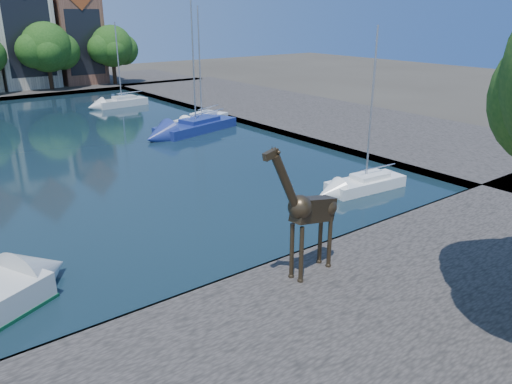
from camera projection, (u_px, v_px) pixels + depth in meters
ground at (193, 302)px, 16.99m from camera, size 160.00×160.00×0.00m
water_basin at (19, 152)px, 34.96m from camera, size 38.00×50.00×0.08m
right_quay at (289, 110)px, 49.10m from camera, size 14.00×52.00×0.50m
townhouse_east_mid at (18, 23)px, 61.03m from camera, size 6.43×9.18×16.65m
townhouse_east_end at (72, 30)px, 65.06m from camera, size 5.44×9.18×14.43m
far_tree_east at (48, 49)px, 58.80m from camera, size 7.54×5.80×7.84m
far_tree_far_east at (113, 48)px, 63.39m from camera, size 6.76×5.20×7.36m
giraffe_statue at (308, 211)px, 16.99m from camera, size 3.46×0.81×4.94m
sailboat_right_a at (366, 181)px, 27.39m from camera, size 4.75×2.03×8.64m
sailboat_right_b at (196, 125)px, 40.84m from camera, size 7.63×4.27×10.31m
sailboat_right_c at (202, 118)px, 43.31m from camera, size 5.67×3.72×9.74m
sailboat_right_d at (122, 101)px, 51.87m from camera, size 5.27×2.17×8.31m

